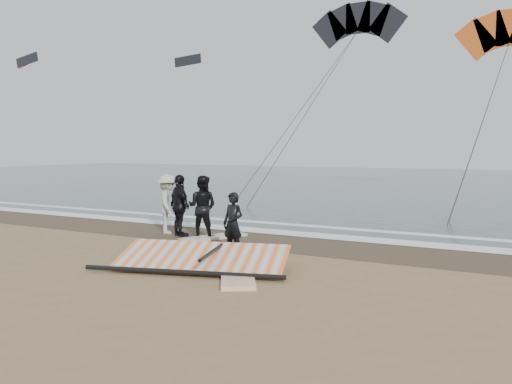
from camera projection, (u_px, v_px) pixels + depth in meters
ground at (187, 276)px, 10.85m from camera, size 120.00×120.00×0.00m
sea at (424, 182)px, 40.11m from camera, size 120.00×54.00×0.02m
wet_sand at (274, 241)px, 14.84m from camera, size 120.00×2.80×0.01m
foam_near at (292, 233)px, 16.08m from camera, size 120.00×0.90×0.01m
foam_far at (311, 226)px, 17.59m from camera, size 120.00×0.45×0.01m
man_main at (233, 224)px, 12.86m from camera, size 0.65×0.48×1.64m
board_white at (237, 273)px, 10.88m from camera, size 1.85×2.47×0.10m
board_cream at (214, 237)px, 15.25m from camera, size 1.47×2.17×0.09m
trio_cluster at (182, 205)px, 15.73m from camera, size 2.62×1.48×1.95m
sail_rig at (203, 259)px, 11.56m from camera, size 4.39×2.69×0.51m
kite_red at (509, 37)px, 27.75m from camera, size 6.25×6.71×15.82m
kite_dark at (357, 27)px, 32.92m from camera, size 7.06×6.66×16.82m
distant_kites at (77, 60)px, 51.24m from camera, size 23.41×6.12×2.62m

